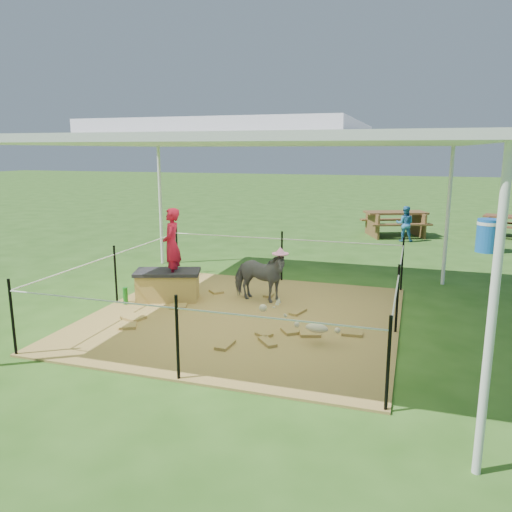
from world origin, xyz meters
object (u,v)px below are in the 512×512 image
(trash_barrel, at_px, (488,236))
(picnic_table_near, at_px, (395,224))
(straw_bale, at_px, (168,287))
(green_bottle, at_px, (125,296))
(woman, at_px, (171,239))
(pony, at_px, (259,276))
(picnic_table_far, at_px, (512,227))
(distant_person, at_px, (405,224))
(foal, at_px, (317,326))

(trash_barrel, height_order, picnic_table_near, trash_barrel)
(straw_bale, height_order, green_bottle, straw_bale)
(woman, distance_m, trash_barrel, 8.39)
(straw_bale, bearing_deg, trash_barrel, 47.37)
(pony, height_order, picnic_table_far, pony)
(picnic_table_near, bearing_deg, distant_person, -92.21)
(woman, xyz_separation_m, picnic_table_far, (6.57, 8.70, -0.77))
(pony, bearing_deg, picnic_table_near, -5.35)
(pony, height_order, trash_barrel, pony)
(picnic_table_near, bearing_deg, woman, -134.32)
(foal, height_order, trash_barrel, trash_barrel)
(picnic_table_far, bearing_deg, green_bottle, -112.02)
(picnic_table_near, bearing_deg, green_bottle, -136.96)
(straw_bale, xyz_separation_m, pony, (1.51, 0.37, 0.21))
(distant_person, bearing_deg, picnic_table_near, -72.41)
(green_bottle, distance_m, picnic_table_near, 9.29)
(foal, height_order, picnic_table_near, picnic_table_near)
(green_bottle, distance_m, foal, 3.42)
(straw_bale, height_order, foal, foal)
(straw_bale, distance_m, distant_person, 8.03)
(pony, relative_size, distant_person, 1.02)
(picnic_table_far, bearing_deg, picnic_table_near, -151.09)
(trash_barrel, bearing_deg, pony, -125.78)
(distant_person, bearing_deg, foal, 81.77)
(picnic_table_near, bearing_deg, straw_bale, -134.93)
(straw_bale, relative_size, picnic_table_far, 0.66)
(green_bottle, xyz_separation_m, pony, (2.06, 0.82, 0.29))
(green_bottle, bearing_deg, foal, -12.45)
(pony, distance_m, trash_barrel, 7.19)
(straw_bale, bearing_deg, picnic_table_far, 52.53)
(straw_bale, bearing_deg, pony, 13.83)
(trash_barrel, bearing_deg, green_bottle, -133.26)
(picnic_table_near, xyz_separation_m, distant_person, (0.30, -0.84, 0.13))
(foal, distance_m, distant_person, 8.37)
(picnic_table_far, height_order, distant_person, distant_person)
(trash_barrel, xyz_separation_m, picnic_table_near, (-2.32, 1.76, -0.05))
(straw_bale, relative_size, foal, 1.17)
(pony, xyz_separation_m, picnic_table_near, (1.88, 7.59, -0.09))
(green_bottle, height_order, trash_barrel, trash_barrel)
(trash_barrel, relative_size, picnic_table_near, 0.48)
(green_bottle, distance_m, pony, 2.24)
(trash_barrel, bearing_deg, woman, -132.13)
(woman, height_order, pony, woman)
(foal, distance_m, picnic_table_near, 9.17)
(distant_person, bearing_deg, straw_bale, 60.57)
(green_bottle, height_order, picnic_table_near, picnic_table_near)
(woman, bearing_deg, green_bottle, -73.84)
(pony, height_order, foal, pony)
(woman, height_order, distant_person, woman)
(straw_bale, height_order, picnic_table_near, picnic_table_near)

